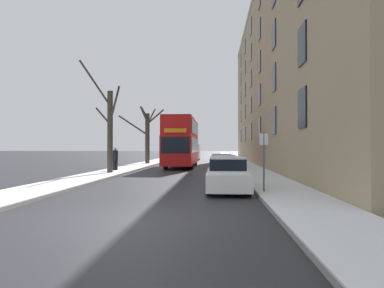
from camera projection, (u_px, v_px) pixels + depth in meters
ground_plane at (126, 220)px, 8.54m from camera, size 320.00×320.00×0.00m
sidewalk_left at (175, 157)px, 61.75m from camera, size 2.42×130.00×0.16m
sidewalk_right at (230, 157)px, 61.08m from camera, size 2.42×130.00×0.16m
terrace_facade_right at (301, 75)px, 33.55m from camera, size 9.10×50.28×17.94m
bare_tree_left_0 at (109, 128)px, 22.66m from camera, size 2.72×2.07×7.37m
bare_tree_left_1 at (147, 134)px, 35.70m from camera, size 4.30×4.02×6.12m
double_decker_bus at (182, 140)px, 31.84m from camera, size 2.51×10.96×4.41m
parked_car_0 at (227, 175)px, 14.31m from camera, size 1.69×4.53×1.42m
parked_car_1 at (223, 167)px, 20.72m from camera, size 1.72×4.51×1.34m
parked_car_2 at (222, 163)px, 26.86m from camera, size 1.77×4.32×1.30m
oncoming_van at (192, 152)px, 47.86m from camera, size 2.06×5.47×2.14m
pedestrian_left_sidewalk at (115, 158)px, 25.06m from camera, size 0.40×0.40×1.84m
street_sign_post at (264, 159)px, 12.93m from camera, size 0.32×0.07×2.38m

